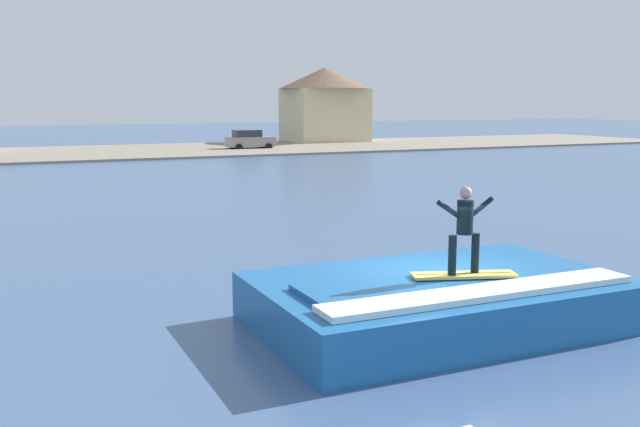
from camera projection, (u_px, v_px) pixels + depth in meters
name	position (u px, v px, depth m)	size (l,w,h in m)	color
ground_plane	(432.00, 316.00, 15.04)	(260.00, 260.00, 0.00)	#3E5A83
wave_crest	(439.00, 300.00, 14.38)	(7.26, 4.51, 1.10)	#1D5E9E
surfboard	(464.00, 275.00, 13.97)	(2.11, 1.11, 0.06)	#EAD159
surfer	(465.00, 225.00, 13.80)	(1.30, 0.32, 1.72)	black
shoreline_bank	(99.00, 152.00, 61.69)	(120.00, 18.15, 0.17)	gray
car_far_shore	(250.00, 140.00, 65.89)	(4.40, 2.16, 1.86)	gray
house_gabled_white	(325.00, 101.00, 77.34)	(9.94, 9.94, 8.09)	beige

